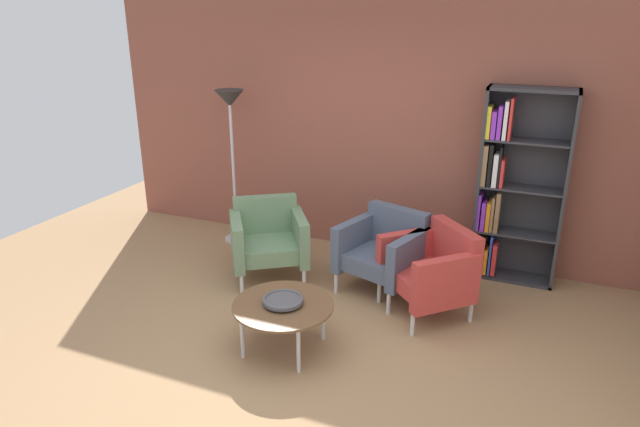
{
  "coord_description": "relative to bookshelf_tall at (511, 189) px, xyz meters",
  "views": [
    {
      "loc": [
        1.68,
        -3.25,
        2.59
      ],
      "look_at": [
        -0.04,
        0.84,
        0.95
      ],
      "focal_mm": 31.66,
      "sensor_mm": 36.0,
      "label": 1
    }
  ],
  "objects": [
    {
      "name": "bookshelf_tall",
      "position": [
        0.0,
        0.0,
        0.0
      ],
      "size": [
        0.8,
        0.3,
        1.9
      ],
      "color": "#333338",
      "rests_on": "ground_plane"
    },
    {
      "name": "armchair_by_bookshelf",
      "position": [
        -0.52,
        -0.98,
        -0.51
      ],
      "size": [
        0.95,
        0.95,
        0.78
      ],
      "rotation": [
        0.0,
        0.0,
        -0.79
      ],
      "color": "#B73833",
      "rests_on": "ground_plane"
    },
    {
      "name": "coffee_table_low",
      "position": [
        -1.47,
        -2.03,
        -0.56
      ],
      "size": [
        0.8,
        0.8,
        0.4
      ],
      "color": "brown",
      "rests_on": "ground_plane"
    },
    {
      "name": "brick_back_panel",
      "position": [
        -1.38,
        0.22,
        0.52
      ],
      "size": [
        6.4,
        0.12,
        2.9
      ],
      "primitive_type": "cube",
      "color": "brown",
      "rests_on": "ground_plane"
    },
    {
      "name": "floor_lamp_torchiere",
      "position": [
        -2.97,
        -0.22,
        0.52
      ],
      "size": [
        0.32,
        0.32,
        1.74
      ],
      "color": "silver",
      "rests_on": "ground_plane"
    },
    {
      "name": "armchair_near_window",
      "position": [
        -1.02,
        -0.75,
        -0.51
      ],
      "size": [
        0.87,
        0.83,
        0.78
      ],
      "rotation": [
        0.0,
        0.0,
        -0.31
      ],
      "color": "#4C566B",
      "rests_on": "ground_plane"
    },
    {
      "name": "armchair_corner_red",
      "position": [
        -2.18,
        -0.92,
        -0.51
      ],
      "size": [
        0.94,
        0.93,
        0.78
      ],
      "rotation": [
        0.0,
        0.0,
        0.59
      ],
      "color": "slate",
      "rests_on": "ground_plane"
    },
    {
      "name": "decorative_bowl",
      "position": [
        -1.47,
        -2.03,
        -0.49
      ],
      "size": [
        0.32,
        0.32,
        0.05
      ],
      "color": "#4C4C51",
      "rests_on": "coffee_table_low"
    },
    {
      "name": "ground_plane",
      "position": [
        -1.38,
        -2.24,
        -0.93
      ],
      "size": [
        8.32,
        8.32,
        0.0
      ],
      "primitive_type": "plane",
      "color": "#9E7751"
    }
  ]
}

